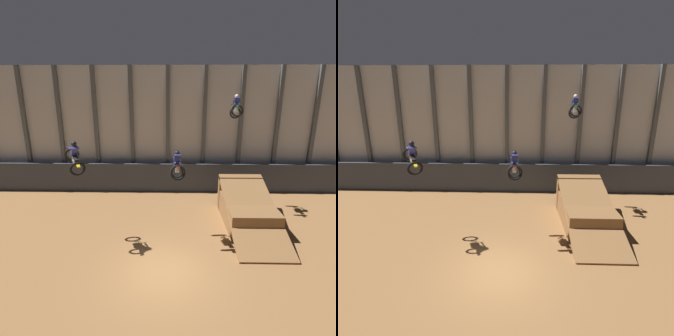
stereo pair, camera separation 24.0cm
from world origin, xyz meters
The scene contains 7 objects.
ground_plane centered at (0.00, 0.00, 0.00)m, with size 60.00×60.00×0.00m, color olive.
arena_back_wall centered at (0.00, 10.61, 4.72)m, with size 32.00×0.40×9.45m.
lower_barrier centered at (0.00, 9.68, 1.12)m, with size 31.36×0.20×2.25m.
dirt_ramp centered at (4.83, 4.87, 0.80)m, with size 2.77×6.37×2.41m.
rider_bike_left_air centered at (-4.32, 2.45, 4.50)m, with size 1.46×1.82×1.64m.
rider_bike_center_air centered at (0.62, 2.84, 3.92)m, with size 0.77×1.73×1.60m.
rider_bike_right_air centered at (4.32, 7.04, 6.58)m, with size 0.96×1.78×1.56m.
Camera 1 is at (0.42, -9.68, 7.49)m, focal length 28.00 mm.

